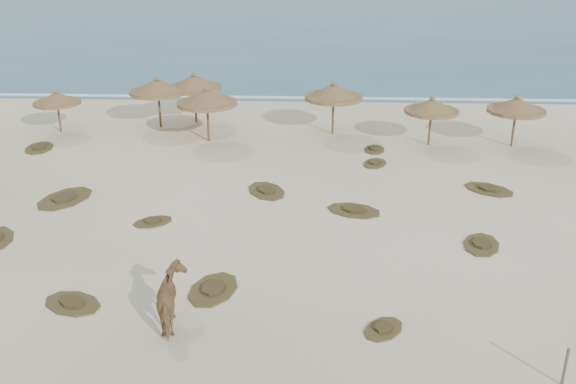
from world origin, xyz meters
name	(u,v)px	position (x,y,z in m)	size (l,w,h in m)	color
ground	(222,289)	(0.00, 0.00, 0.00)	(160.00, 160.00, 0.00)	#F7EBCB
ocean	(295,12)	(0.00, 75.00, 0.00)	(200.00, 100.00, 0.01)	#2C6784
foam_line	(273,98)	(0.00, 26.00, 0.00)	(70.00, 0.60, 0.01)	white
palapa_0	(57,99)	(-11.95, 17.31, 1.98)	(3.42, 3.42, 2.55)	brown
palapa_1	(158,87)	(-6.28, 18.51, 2.44)	(4.37, 4.37, 3.14)	brown
palapa_2	(207,98)	(-2.95, 15.96, 2.46)	(4.10, 4.10, 3.17)	brown
palapa_3	(194,83)	(-4.32, 19.66, 2.44)	(3.98, 3.98, 3.15)	brown
palapa_4	(334,93)	(4.05, 17.62, 2.44)	(3.57, 3.57, 3.15)	brown
palapa_5	(432,107)	(9.33, 15.79, 2.17)	(3.00, 3.00, 2.79)	brown
palapa_6	(517,106)	(13.84, 15.71, 2.28)	(3.82, 3.82, 2.94)	brown
horse	(173,300)	(-1.14, -2.12, 0.89)	(0.96, 2.10, 1.77)	olive
fence_post_far	(565,367)	(9.62, -4.42, 0.57)	(0.08, 0.08, 1.15)	brown
scrub_1	(65,198)	(-8.02, 7.31, 0.05)	(2.80, 3.38, 0.16)	brown
scrub_2	(153,221)	(-3.54, 5.07, 0.05)	(1.94, 1.75, 0.16)	brown
scrub_3	(354,210)	(4.73, 6.56, 0.05)	(2.72, 2.24, 0.16)	brown
scrub_4	(481,244)	(9.39, 3.58, 0.05)	(1.91, 2.37, 0.16)	brown
scrub_5	(489,189)	(11.03, 9.19, 0.05)	(2.76, 2.60, 0.16)	brown
scrub_6	(39,148)	(-11.99, 14.19, 0.05)	(1.84, 2.49, 0.16)	brown
scrub_7	(375,163)	(6.10, 12.48, 0.05)	(1.68, 2.01, 0.16)	brown
scrub_9	(213,289)	(-0.28, -0.08, 0.05)	(2.07, 2.64, 0.16)	brown
scrub_10	(375,149)	(6.27, 14.69, 0.05)	(1.31, 1.81, 0.16)	brown
scrub_11	(73,303)	(-4.65, -1.13, 0.05)	(2.42, 2.07, 0.16)	brown
scrub_12	(383,329)	(5.15, -2.12, 0.05)	(1.70, 1.78, 0.16)	brown
scrub_13	(267,191)	(0.85, 8.57, 0.05)	(2.41, 2.82, 0.16)	brown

